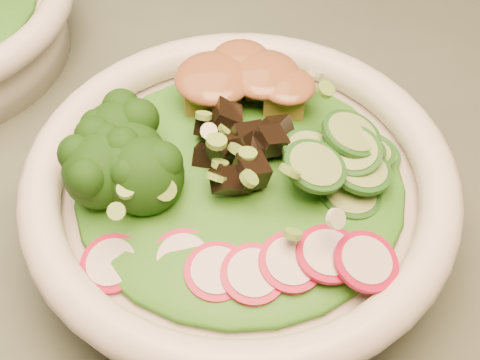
{
  "coord_description": "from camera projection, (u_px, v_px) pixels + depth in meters",
  "views": [
    {
      "loc": [
        0.0,
        -0.28,
        1.16
      ],
      "look_at": [
        -0.02,
        0.0,
        0.81
      ],
      "focal_mm": 50.0,
      "sensor_mm": 36.0,
      "label": 1
    }
  ],
  "objects": [
    {
      "name": "mushroom_heap",
      "position": [
        239.0,
        149.0,
        0.44
      ],
      "size": [
        0.08,
        0.08,
        0.04
      ],
      "primitive_type": null,
      "rotation": [
        0.0,
        0.0,
        -0.01
      ],
      "color": "black",
      "rests_on": "salad_bowl"
    },
    {
      "name": "scallion_garnish",
      "position": [
        240.0,
        152.0,
        0.43
      ],
      "size": [
        0.21,
        0.21,
        0.03
      ],
      "primitive_type": null,
      "color": "#699E37",
      "rests_on": "salad_bowl"
    },
    {
      "name": "dining_table",
      "position": [
        257.0,
        313.0,
        0.58
      ],
      "size": [
        1.2,
        0.8,
        0.75
      ],
      "color": "black",
      "rests_on": "ground"
    },
    {
      "name": "salad_bowl",
      "position": [
        240.0,
        199.0,
        0.46
      ],
      "size": [
        0.29,
        0.29,
        0.08
      ],
      "rotation": [
        0.0,
        0.0,
        -0.01
      ],
      "color": "silver",
      "rests_on": "dining_table"
    },
    {
      "name": "radish_slices",
      "position": [
        254.0,
        266.0,
        0.4
      ],
      "size": [
        0.12,
        0.04,
        0.02
      ],
      "primitive_type": null,
      "rotation": [
        0.0,
        0.0,
        -0.01
      ],
      "color": "#A50C30",
      "rests_on": "salad_bowl"
    },
    {
      "name": "peanut_sauce",
      "position": [
        236.0,
        79.0,
        0.47
      ],
      "size": [
        0.08,
        0.06,
        0.02
      ],
      "primitive_type": "ellipsoid",
      "color": "brown",
      "rests_on": "tofu_cubes"
    },
    {
      "name": "broccoli_florets",
      "position": [
        135.0,
        170.0,
        0.43
      ],
      "size": [
        0.09,
        0.08,
        0.05
      ],
      "primitive_type": null,
      "rotation": [
        0.0,
        0.0,
        -0.01
      ],
      "color": "black",
      "rests_on": "salad_bowl"
    },
    {
      "name": "cucumber_slices",
      "position": [
        347.0,
        162.0,
        0.44
      ],
      "size": [
        0.08,
        0.08,
        0.04
      ],
      "primitive_type": null,
      "rotation": [
        0.0,
        0.0,
        -0.01
      ],
      "color": "#8CB162",
      "rests_on": "salad_bowl"
    },
    {
      "name": "tofu_cubes",
      "position": [
        236.0,
        94.0,
        0.48
      ],
      "size": [
        0.1,
        0.07,
        0.04
      ],
      "primitive_type": null,
      "rotation": [
        0.0,
        0.0,
        -0.01
      ],
      "color": "olive",
      "rests_on": "salad_bowl"
    },
    {
      "name": "lettuce_bed",
      "position": [
        240.0,
        179.0,
        0.45
      ],
      "size": [
        0.22,
        0.22,
        0.03
      ],
      "primitive_type": "ellipsoid",
      "color": "#1F6415",
      "rests_on": "salad_bowl"
    }
  ]
}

